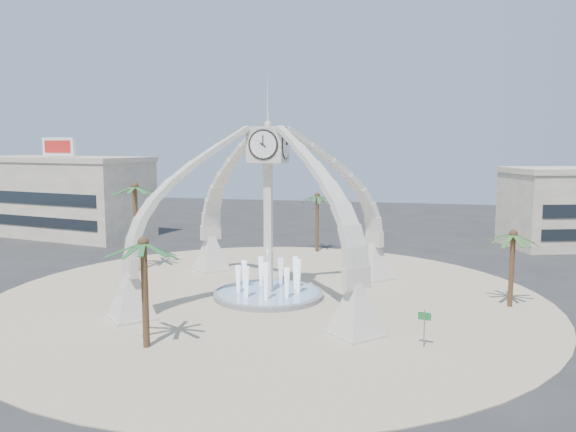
% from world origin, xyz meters
% --- Properties ---
extents(ground, '(140.00, 140.00, 0.00)m').
position_xyz_m(ground, '(0.00, 0.00, 0.00)').
color(ground, '#282828').
rests_on(ground, ground).
extents(plaza, '(40.00, 40.00, 0.06)m').
position_xyz_m(plaza, '(0.00, 0.00, 0.03)').
color(plaza, tan).
rests_on(plaza, ground).
extents(clock_tower, '(17.94, 17.94, 16.30)m').
position_xyz_m(clock_tower, '(-0.00, -0.00, 6.49)').
color(clock_tower, silver).
rests_on(clock_tower, ground).
extents(fountain, '(8.00, 8.00, 3.62)m').
position_xyz_m(fountain, '(0.00, 0.00, 0.29)').
color(fountain, gray).
rests_on(fountain, ground).
extents(building_nw, '(23.75, 13.73, 11.90)m').
position_xyz_m(building_nw, '(-32.00, 22.00, 4.83)').
color(building_nw, beige).
rests_on(building_nw, ground).
extents(palm_east, '(3.76, 3.76, 5.75)m').
position_xyz_m(palm_east, '(16.74, 1.30, 5.00)').
color(palm_east, brown).
rests_on(palm_east, ground).
extents(palm_west, '(4.40, 4.40, 8.26)m').
position_xyz_m(palm_west, '(-13.47, 5.77, 7.33)').
color(palm_west, brown).
rests_on(palm_west, ground).
extents(palm_north, '(3.70, 3.70, 6.57)m').
position_xyz_m(palm_north, '(0.43, 17.99, 5.79)').
color(palm_north, brown).
rests_on(palm_north, ground).
extents(palm_south, '(4.84, 4.84, 6.58)m').
position_xyz_m(palm_south, '(-3.92, -11.35, 5.76)').
color(palm_south, brown).
rests_on(palm_south, ground).
extents(street_sign, '(0.77, 0.20, 2.15)m').
position_xyz_m(street_sign, '(10.89, -8.01, 1.54)').
color(street_sign, slate).
rests_on(street_sign, ground).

